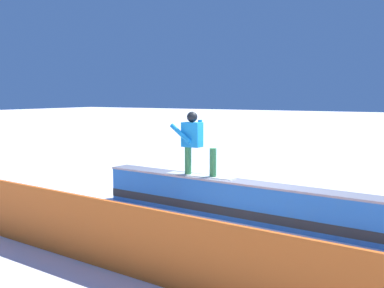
{
  "coord_description": "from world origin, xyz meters",
  "views": [
    {
      "loc": [
        -3.93,
        8.21,
        2.45
      ],
      "look_at": [
        0.43,
        0.96,
        1.55
      ],
      "focal_mm": 44.09,
      "sensor_mm": 36.0,
      "label": 1
    }
  ],
  "objects": [
    {
      "name": "safety_fence",
      "position": [
        0.0,
        3.37,
        0.49
      ],
      "size": [
        11.18,
        1.12,
        0.98
      ],
      "primitive_type": "cube",
      "rotation": [
        0.0,
        0.0,
        -0.09
      ],
      "color": "orange",
      "rests_on": "ground_plane"
    },
    {
      "name": "ground_plane",
      "position": [
        0.0,
        0.0,
        0.0
      ],
      "size": [
        120.0,
        120.0,
        0.0
      ],
      "primitive_type": "plane",
      "color": "white"
    },
    {
      "name": "grind_box",
      "position": [
        0.0,
        0.0,
        0.35
      ],
      "size": [
        6.41,
        1.09,
        0.77
      ],
      "color": "blue",
      "rests_on": "ground_plane"
    },
    {
      "name": "snowboarder",
      "position": [
        0.99,
        -0.08,
        1.48
      ],
      "size": [
        1.53,
        0.42,
        1.32
      ],
      "color": "silver",
      "rests_on": "grind_box"
    }
  ]
}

